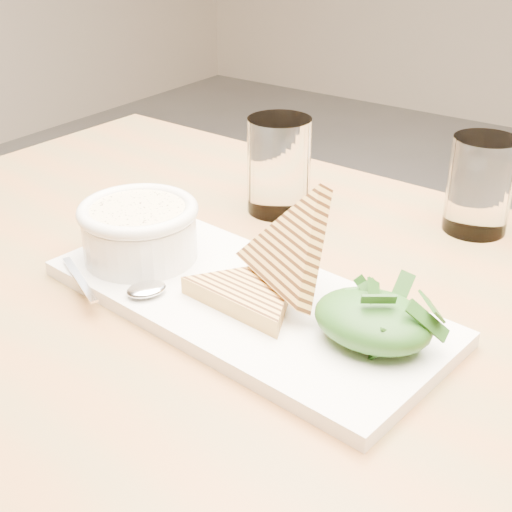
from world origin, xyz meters
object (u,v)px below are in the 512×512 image
Objects in this scene: table_top at (254,316)px; glass_far at (480,185)px; platter at (244,301)px; soup_bowl at (140,237)px; glass_near at (279,166)px.

table_top is 9.86× the size of glass_far.
soup_bowl is at bearing -179.67° from platter.
table_top is 9.40× the size of soup_bowl.
soup_bowl is 0.40m from glass_far.
glass_far is (0.12, 0.31, 0.05)m from platter.
glass_far is at bearing 68.67° from platter.
glass_near is at bearing 81.62° from soup_bowl.
glass_near is 1.05× the size of glass_far.
glass_near is at bearing 115.97° from platter.
glass_far reaches higher than soup_bowl.
soup_bowl is (-0.14, -0.00, 0.03)m from platter.
glass_near reaches higher than table_top.
glass_near is at bearing -158.15° from glass_far.
glass_far is at bearing 50.09° from soup_bowl.
glass_near reaches higher than soup_bowl.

